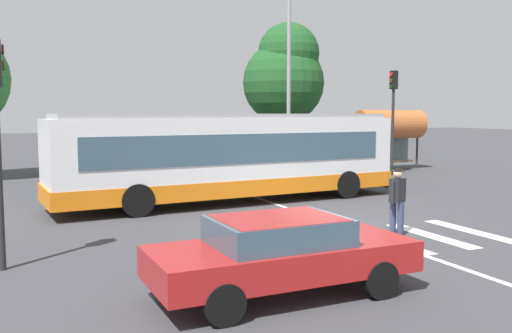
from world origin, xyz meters
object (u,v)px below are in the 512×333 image
object	(u,v)px
foreground_sedan	(281,251)
background_tree_right	(285,74)
city_transit_bus	(231,157)
traffic_light_far_corner	(393,106)
bus_stop_shelter	(389,125)
twin_arm_street_lamp	(289,52)
parked_car_white	(66,162)
parked_car_black	(269,155)
pedestrian_crossing_street	(397,197)
parked_car_charcoal	(226,157)
parked_car_red	(176,158)
parked_car_silver	(123,160)

from	to	relation	value
foreground_sedan	background_tree_right	bearing A→B (deg)	63.18
city_transit_bus	traffic_light_far_corner	distance (m)	11.58
bus_stop_shelter	twin_arm_street_lamp	bearing A→B (deg)	173.96
traffic_light_far_corner	parked_car_white	bearing A→B (deg)	160.85
parked_car_white	parked_car_black	xyz separation A→B (m)	(10.73, 0.20, 0.00)
pedestrian_crossing_street	traffic_light_far_corner	bearing A→B (deg)	53.00
pedestrian_crossing_street	parked_car_black	xyz separation A→B (m)	(4.23, 16.67, -0.20)
parked_car_charcoal	parked_car_red	bearing A→B (deg)	171.36
parked_car_white	background_tree_right	xyz separation A→B (m)	(12.84, 2.44, 4.65)
bus_stop_shelter	twin_arm_street_lamp	size ratio (longest dim) A/B	0.38
pedestrian_crossing_street	parked_car_red	world-z (taller)	pedestrian_crossing_street
traffic_light_far_corner	parked_car_silver	bearing A→B (deg)	157.30
traffic_light_far_corner	twin_arm_street_lamp	xyz separation A→B (m)	(-4.34, 2.85, 2.75)
foreground_sedan	twin_arm_street_lamp	distance (m)	20.01
parked_car_white	foreground_sedan	bearing A→B (deg)	-84.80
traffic_light_far_corner	pedestrian_crossing_street	bearing A→B (deg)	-127.00
city_transit_bus	twin_arm_street_lamp	bearing A→B (deg)	51.07
foreground_sedan	parked_car_black	distance (m)	21.60
parked_car_red	background_tree_right	bearing A→B (deg)	16.38
parked_car_silver	twin_arm_street_lamp	world-z (taller)	twin_arm_street_lamp
city_transit_bus	parked_car_black	distance (m)	11.86
parked_car_black	foreground_sedan	bearing A→B (deg)	-114.50
pedestrian_crossing_street	foreground_sedan	bearing A→B (deg)	-147.75
pedestrian_crossing_street	parked_car_black	distance (m)	17.20
foreground_sedan	twin_arm_street_lamp	world-z (taller)	twin_arm_street_lamp
bus_stop_shelter	background_tree_right	world-z (taller)	background_tree_right
pedestrian_crossing_street	parked_car_red	xyz separation A→B (m)	(-1.06, 16.73, -0.20)
parked_car_black	background_tree_right	distance (m)	5.57
foreground_sedan	pedestrian_crossing_street	bearing A→B (deg)	32.25
traffic_light_far_corner	bus_stop_shelter	world-z (taller)	traffic_light_far_corner
parked_car_silver	parked_car_red	bearing A→B (deg)	6.37
pedestrian_crossing_street	parked_car_silver	size ratio (longest dim) A/B	0.37
parked_car_black	background_tree_right	world-z (taller)	background_tree_right
parked_car_charcoal	background_tree_right	world-z (taller)	background_tree_right
parked_car_silver	foreground_sedan	bearing A→B (deg)	-92.62
twin_arm_street_lamp	background_tree_right	distance (m)	5.33
parked_car_silver	parked_car_red	world-z (taller)	same
parked_car_white	parked_car_silver	bearing A→B (deg)	-0.98
traffic_light_far_corner	bus_stop_shelter	xyz separation A→B (m)	(1.51, 2.23, -1.02)
city_transit_bus	background_tree_right	xyz separation A→B (m)	(8.27, 12.33, 3.82)
traffic_light_far_corner	background_tree_right	xyz separation A→B (m)	(-2.15, 7.64, 1.98)
parked_car_charcoal	background_tree_right	xyz separation A→B (m)	(4.79, 2.57, 4.65)
parked_car_silver	parked_car_red	distance (m)	2.80
twin_arm_street_lamp	foreground_sedan	bearing A→B (deg)	-117.45
parked_car_white	background_tree_right	size ratio (longest dim) A/B	0.55
city_transit_bus	foreground_sedan	distance (m)	10.00
parked_car_black	traffic_light_far_corner	xyz separation A→B (m)	(4.26, -5.41, 2.67)
parked_car_white	parked_car_charcoal	distance (m)	8.05
twin_arm_street_lamp	city_transit_bus	bearing A→B (deg)	-128.93
bus_stop_shelter	parked_car_white	bearing A→B (deg)	169.77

